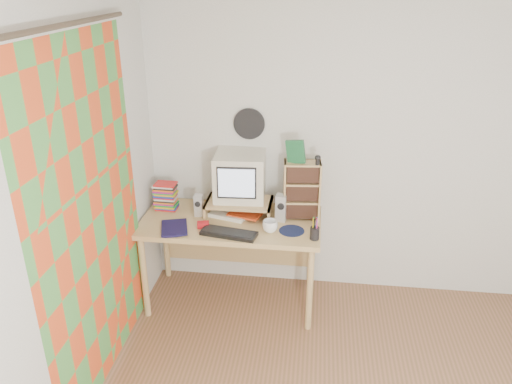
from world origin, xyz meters
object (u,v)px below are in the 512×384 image
(desk, at_px, (233,231))
(cd_rack, at_px, (302,190))
(dvd_stack, at_px, (166,195))
(crt_monitor, at_px, (240,177))
(diary, at_px, (161,227))
(mug, at_px, (270,226))
(keyboard, at_px, (229,233))

(desk, bearing_deg, cd_rack, 5.17)
(cd_rack, bearing_deg, dvd_stack, 173.07)
(crt_monitor, bearing_deg, diary, -147.90)
(desk, bearing_deg, dvd_stack, 172.74)
(mug, relative_size, diary, 0.49)
(cd_rack, height_order, mug, cd_rack)
(keyboard, height_order, dvd_stack, dvd_stack)
(dvd_stack, height_order, mug, dvd_stack)
(dvd_stack, xyz_separation_m, mug, (0.88, -0.29, -0.08))
(crt_monitor, xyz_separation_m, diary, (-0.54, -0.38, -0.28))
(mug, xyz_separation_m, diary, (-0.81, -0.08, -0.02))
(crt_monitor, height_order, keyboard, crt_monitor)
(diary, bearing_deg, mug, -10.63)
(keyboard, height_order, cd_rack, cd_rack)
(mug, height_order, diary, mug)
(mug, bearing_deg, cd_rack, 50.72)
(desk, bearing_deg, keyboard, -84.81)
(desk, height_order, keyboard, keyboard)
(crt_monitor, relative_size, cd_rack, 0.83)
(keyboard, distance_m, cd_rack, 0.66)
(keyboard, xyz_separation_m, dvd_stack, (-0.58, 0.38, 0.11))
(keyboard, relative_size, cd_rack, 0.89)
(keyboard, bearing_deg, mug, 27.62)
(cd_rack, xyz_separation_m, diary, (-1.03, -0.35, -0.21))
(crt_monitor, distance_m, keyboard, 0.49)
(crt_monitor, height_order, mug, crt_monitor)
(crt_monitor, relative_size, diary, 1.64)
(cd_rack, bearing_deg, crt_monitor, 169.80)
(diary, bearing_deg, desk, 14.93)
(crt_monitor, xyz_separation_m, cd_rack, (0.49, -0.04, -0.07))
(dvd_stack, xyz_separation_m, cd_rack, (1.10, -0.02, 0.11))
(desk, xyz_separation_m, diary, (-0.49, -0.30, 0.16))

